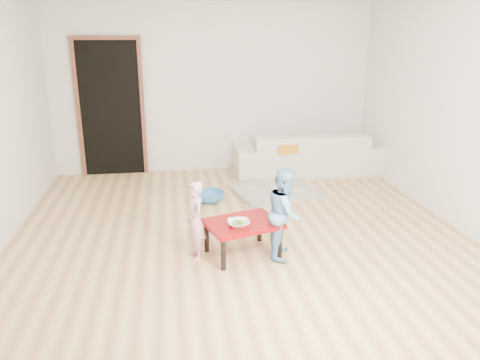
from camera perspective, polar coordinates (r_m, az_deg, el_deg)
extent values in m
cube|color=#BB7E50|center=(5.41, -0.32, -5.93)|extent=(5.00, 5.00, 0.01)
cube|color=silver|center=(7.50, -3.16, 10.99)|extent=(5.00, 0.02, 2.60)
cube|color=silver|center=(5.93, 24.53, 7.68)|extent=(0.02, 5.00, 2.60)
imported|color=beige|center=(7.51, 8.17, 3.34)|extent=(2.31, 0.96, 0.67)
cube|color=orange|center=(7.16, 6.07, 4.16)|extent=(0.55, 0.50, 0.13)
imported|color=white|center=(4.57, -0.19, -5.31)|extent=(0.22, 0.22, 0.05)
imported|color=pink|center=(4.61, -5.49, -4.98)|extent=(0.25, 0.33, 0.79)
imported|color=#63A6E6|center=(4.65, 5.55, -4.03)|extent=(0.47, 0.53, 0.91)
imported|color=teal|center=(6.25, -3.79, -2.05)|extent=(0.41, 0.41, 0.13)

